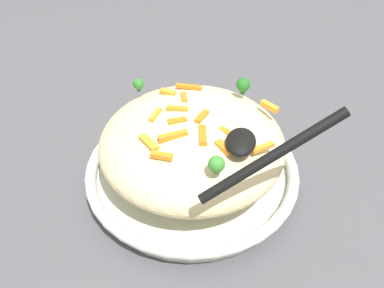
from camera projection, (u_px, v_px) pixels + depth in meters
ground_plane at (192, 180)px, 0.64m from camera, size 2.40×2.40×0.00m
serving_bowl at (192, 171)px, 0.62m from camera, size 0.34×0.34×0.04m
pasta_mound at (192, 142)px, 0.58m from camera, size 0.28×0.28×0.10m
carrot_piece_0 at (162, 156)px, 0.50m from camera, size 0.01×0.03×0.01m
carrot_piece_1 at (177, 109)px, 0.56m from camera, size 0.01×0.03×0.01m
carrot_piece_2 at (203, 135)px, 0.52m from camera, size 0.04×0.02×0.01m
carrot_piece_3 at (270, 106)px, 0.58m from camera, size 0.02×0.03×0.01m
carrot_piece_4 at (202, 116)px, 0.55m from camera, size 0.03×0.02×0.01m
carrot_piece_5 at (224, 147)px, 0.51m from camera, size 0.03×0.03×0.01m
carrot_piece_6 at (168, 92)px, 0.61m from camera, size 0.01×0.03×0.01m
carrot_piece_7 at (263, 147)px, 0.51m from camera, size 0.03×0.03×0.01m
carrot_piece_8 at (173, 136)px, 0.52m from camera, size 0.03×0.04×0.01m
carrot_piece_9 at (184, 98)px, 0.59m from camera, size 0.03×0.02×0.01m
carrot_piece_10 at (155, 115)px, 0.56m from camera, size 0.03×0.01×0.01m
carrot_piece_11 at (149, 142)px, 0.52m from camera, size 0.03×0.03×0.01m
carrot_piece_12 at (232, 136)px, 0.53m from camera, size 0.03×0.04×0.01m
carrot_piece_13 at (189, 87)px, 0.62m from camera, size 0.01×0.04×0.01m
carrot_piece_14 at (177, 121)px, 0.54m from camera, size 0.02×0.03×0.01m
broccoli_floret_0 at (243, 85)px, 0.60m from camera, size 0.02×0.02×0.03m
broccoli_floret_1 at (217, 164)px, 0.47m from camera, size 0.02×0.02×0.02m
broccoli_floret_2 at (138, 84)px, 0.61m from camera, size 0.02×0.02×0.02m
serving_spoon at (252, 147)px, 0.47m from camera, size 0.14×0.15×0.10m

